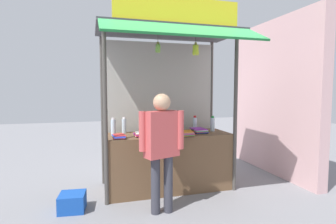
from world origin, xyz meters
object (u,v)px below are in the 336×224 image
object	(u,v)px
water_bottle_back_right	(169,126)
vendor_person	(162,142)
banana_bunch_inner_left	(158,48)
water_bottle_front_right	(213,124)
water_bottle_center	(113,127)
magazine_stack_right	(199,131)
water_bottle_front_left	(195,124)
water_bottle_mid_right	(124,126)
plastic_crate	(72,202)
magazine_stack_mid_left	(142,134)
magazine_stack_left	(185,134)
magazine_stack_rear_center	(119,137)
banana_bunch_inner_right	(196,50)

from	to	relation	value
water_bottle_back_right	vendor_person	xyz separation A→B (m)	(-0.35, -0.85, -0.08)
banana_bunch_inner_left	vendor_person	xyz separation A→B (m)	(-0.04, -0.35, -1.24)
vendor_person	water_bottle_front_right	bearing A→B (deg)	-161.89
water_bottle_center	magazine_stack_right	world-z (taller)	water_bottle_center
water_bottle_front_left	water_bottle_mid_right	bearing A→B (deg)	177.66
plastic_crate	water_bottle_mid_right	bearing A→B (deg)	41.51
magazine_stack_mid_left	plastic_crate	distance (m)	1.33
banana_bunch_inner_left	water_bottle_front_right	bearing A→B (deg)	25.40
water_bottle_front_right	water_bottle_back_right	xyz separation A→B (m)	(-0.77, -0.01, -0.00)
water_bottle_center	magazine_stack_left	world-z (taller)	water_bottle_center
water_bottle_front_right	plastic_crate	size ratio (longest dim) A/B	0.79
magazine_stack_right	vendor_person	bearing A→B (deg)	-137.32
magazine_stack_rear_center	plastic_crate	xyz separation A→B (m)	(-0.65, -0.21, -0.81)
magazine_stack_right	plastic_crate	world-z (taller)	magazine_stack_right
magazine_stack_left	vendor_person	bearing A→B (deg)	-132.78
water_bottle_back_right	magazine_stack_rear_center	xyz separation A→B (m)	(-0.84, -0.26, -0.09)
water_bottle_mid_right	plastic_crate	bearing A→B (deg)	-138.49
magazine_stack_mid_left	magazine_stack_rear_center	xyz separation A→B (m)	(-0.36, -0.09, -0.00)
water_bottle_back_right	water_bottle_front_left	size ratio (longest dim) A/B	1.01
water_bottle_back_right	magazine_stack_left	size ratio (longest dim) A/B	0.96
magazine_stack_right	banana_bunch_inner_right	world-z (taller)	banana_bunch_inner_right
magazine_stack_right	plastic_crate	size ratio (longest dim) A/B	0.97
water_bottle_front_right	vendor_person	distance (m)	1.42
water_bottle_mid_right	banana_bunch_inner_right	distance (m)	1.66
vendor_person	magazine_stack_mid_left	bearing A→B (deg)	-99.29
water_bottle_center	plastic_crate	size ratio (longest dim) A/B	0.83
water_bottle_mid_right	magazine_stack_rear_center	size ratio (longest dim) A/B	1.05
vendor_person	plastic_crate	bearing A→B (deg)	-38.36
water_bottle_back_right	banana_bunch_inner_right	distance (m)	1.28
water_bottle_front_left	plastic_crate	bearing A→B (deg)	-162.22
water_bottle_center	magazine_stack_left	distance (m)	1.11
magazine_stack_rear_center	plastic_crate	distance (m)	1.06
water_bottle_front_left	magazine_stack_left	bearing A→B (deg)	-126.70
water_bottle_mid_right	magazine_stack_rear_center	distance (m)	0.51
water_bottle_front_right	water_bottle_mid_right	world-z (taller)	water_bottle_mid_right
water_bottle_center	banana_bunch_inner_right	size ratio (longest dim) A/B	0.92
magazine_stack_right	vendor_person	xyz separation A→B (m)	(-0.84, -0.77, 0.00)
magazine_stack_left	vendor_person	distance (m)	0.74
magazine_stack_left	magazine_stack_right	xyz separation A→B (m)	(0.33, 0.23, -0.00)
water_bottle_mid_right	water_bottle_front_left	xyz separation A→B (m)	(1.21, -0.05, -0.00)
water_bottle_back_right	magazine_stack_right	distance (m)	0.50
banana_bunch_inner_left	water_bottle_back_right	bearing A→B (deg)	58.29
water_bottle_mid_right	magazine_stack_mid_left	distance (m)	0.46
banana_bunch_inner_right	water_bottle_front_right	bearing A→B (deg)	44.23
water_bottle_back_right	magazine_stack_left	bearing A→B (deg)	-63.92
water_bottle_mid_right	banana_bunch_inner_left	world-z (taller)	banana_bunch_inner_left
water_bottle_mid_right	magazine_stack_mid_left	world-z (taller)	water_bottle_mid_right
magazine_stack_left	magazine_stack_mid_left	bearing A→B (deg)	167.20
water_bottle_back_right	magazine_stack_rear_center	bearing A→B (deg)	-162.49
water_bottle_center	water_bottle_mid_right	world-z (taller)	water_bottle_center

